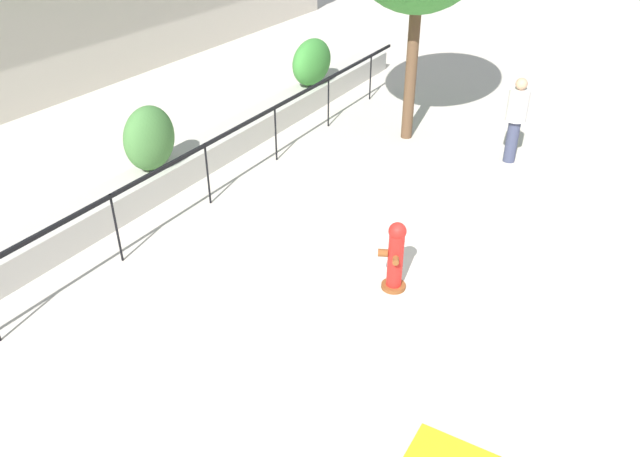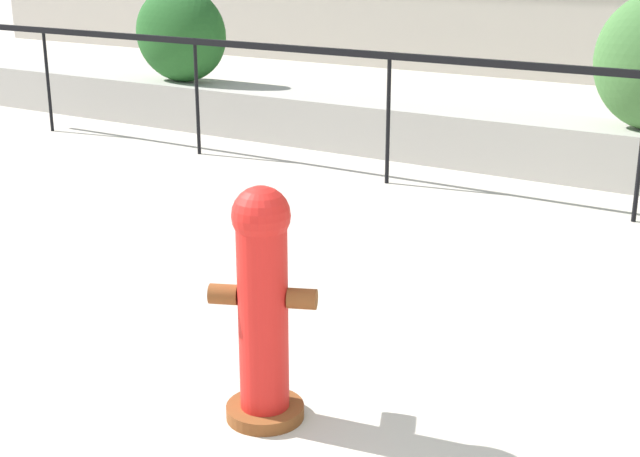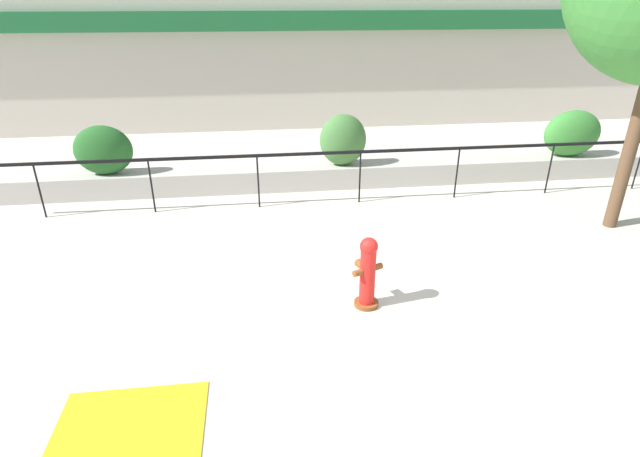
# 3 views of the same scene
# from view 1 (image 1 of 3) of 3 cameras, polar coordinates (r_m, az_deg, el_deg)

# --- Properties ---
(ground_plane) EXTENTS (120.00, 120.00, 0.00)m
(ground_plane) POSITION_cam_1_polar(r_m,az_deg,el_deg) (9.41, 13.96, -4.95)
(ground_plane) COLOR beige
(planter_wall_low) EXTENTS (18.00, 0.70, 0.50)m
(planter_wall_low) POSITION_cam_1_polar(r_m,az_deg,el_deg) (11.96, -14.18, 4.61)
(planter_wall_low) COLOR #B7B2A8
(planter_wall_low) RESTS_ON ground
(fence_railing_segment) EXTENTS (15.00, 0.05, 1.15)m
(fence_railing_segment) POSITION_cam_1_polar(r_m,az_deg,el_deg) (10.95, -10.44, 6.99)
(fence_railing_segment) COLOR black
(fence_railing_segment) RESTS_ON ground
(hedge_bush_1) EXTENTS (1.06, 0.67, 1.17)m
(hedge_bush_1) POSITION_cam_1_polar(r_m,az_deg,el_deg) (11.51, -15.33, 7.96)
(hedge_bush_1) COLOR #427538
(hedge_bush_1) RESTS_ON planter_wall_low
(hedge_bush_2) EXTENTS (1.39, 0.70, 1.11)m
(hedge_bush_2) POSITION_cam_1_polar(r_m,az_deg,el_deg) (15.68, -0.75, 14.98)
(hedge_bush_2) COLOR #387F33
(hedge_bush_2) RESTS_ON planter_wall_low
(fire_hydrant) EXTENTS (0.47, 0.48, 1.08)m
(fire_hydrant) POSITION_cam_1_polar(r_m,az_deg,el_deg) (8.81, 6.90, -2.48)
(fire_hydrant) COLOR brown
(fire_hydrant) RESTS_ON ground
(pedestrian) EXTENTS (0.50, 0.50, 1.73)m
(pedestrian) POSITION_cam_1_polar(r_m,az_deg,el_deg) (13.03, 17.50, 9.86)
(pedestrian) COLOR #383D56
(pedestrian) RESTS_ON ground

